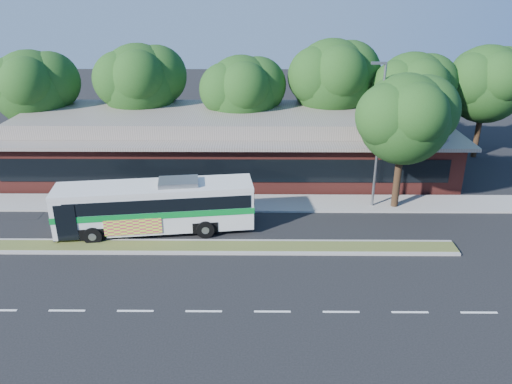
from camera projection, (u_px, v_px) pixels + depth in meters
ground at (214, 254)px, 26.37m from camera, size 120.00×120.00×0.00m
median_strip at (214, 247)px, 26.90m from camera, size 26.00×1.10×0.15m
sidewalk at (222, 203)px, 32.24m from camera, size 44.00×2.60×0.12m
plaza_building at (228, 142)px, 37.50m from camera, size 33.20×11.20×4.45m
lamp_post at (379, 133)px, 29.91m from camera, size 0.93×0.18×9.07m
tree_bg_a at (38, 86)px, 38.12m from camera, size 6.47×5.80×8.63m
tree_bg_b at (145, 80)px, 38.88m from camera, size 6.69×6.00×9.00m
tree_bg_c at (247, 90)px, 38.11m from camera, size 6.24×5.60×8.26m
tree_bg_d at (337, 77)px, 38.67m from camera, size 6.91×6.20×9.37m
tree_bg_e at (417, 89)px, 37.97m from camera, size 6.47×5.80×8.50m
tree_bg_f at (491, 82)px, 38.72m from camera, size 6.69×6.00×8.92m
transit_bus at (156, 203)px, 28.13m from camera, size 11.24×3.83×3.10m
sedan at (51, 175)px, 35.14m from camera, size 5.26×3.81×1.41m
sidewalk_tree at (411, 117)px, 29.59m from camera, size 6.04×5.41×8.46m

